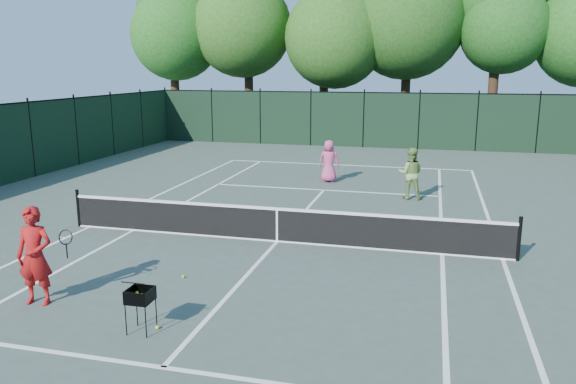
% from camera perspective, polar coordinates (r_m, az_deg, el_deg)
% --- Properties ---
extents(ground, '(90.00, 90.00, 0.00)m').
position_cam_1_polar(ground, '(14.52, -1.11, -5.07)').
color(ground, '#404E45').
rests_on(ground, ground).
extents(sideline_doubles_left, '(0.10, 23.77, 0.01)m').
position_cam_1_polar(sideline_doubles_left, '(16.78, -19.50, -3.36)').
color(sideline_doubles_left, white).
rests_on(sideline_doubles_left, ground).
extents(sideline_doubles_right, '(0.10, 23.77, 0.01)m').
position_cam_1_polar(sideline_doubles_right, '(14.14, 20.98, -6.41)').
color(sideline_doubles_right, white).
rests_on(sideline_doubles_right, ground).
extents(sideline_singles_left, '(0.10, 23.77, 0.01)m').
position_cam_1_polar(sideline_singles_left, '(16.07, -15.43, -3.77)').
color(sideline_singles_left, white).
rests_on(sideline_singles_left, ground).
extents(sideline_singles_right, '(0.10, 23.77, 0.01)m').
position_cam_1_polar(sideline_singles_right, '(14.04, 15.40, -6.15)').
color(sideline_singles_right, white).
rests_on(sideline_singles_right, ground).
extents(baseline_far, '(10.97, 0.10, 0.01)m').
position_cam_1_polar(baseline_far, '(25.86, 5.96, 2.73)').
color(baseline_far, white).
rests_on(baseline_far, ground).
extents(service_line_near, '(8.23, 0.10, 0.01)m').
position_cam_1_polar(service_line_near, '(9.01, -12.57, -17.00)').
color(service_line_near, white).
rests_on(service_line_near, ground).
extents(service_line_far, '(8.23, 0.10, 0.01)m').
position_cam_1_polar(service_line_far, '(20.55, 3.67, 0.20)').
color(service_line_far, white).
rests_on(service_line_far, ground).
extents(center_service_line, '(0.10, 12.80, 0.01)m').
position_cam_1_polar(center_service_line, '(14.51, -1.11, -5.06)').
color(center_service_line, white).
rests_on(center_service_line, ground).
extents(tennis_net, '(11.69, 0.09, 1.06)m').
position_cam_1_polar(tennis_net, '(14.38, -1.12, -3.26)').
color(tennis_net, black).
rests_on(tennis_net, ground).
extents(fence_far, '(24.00, 0.05, 3.00)m').
position_cam_1_polar(fence_far, '(31.67, 7.69, 7.23)').
color(fence_far, black).
rests_on(fence_far, ground).
extents(tree_0, '(6.40, 6.40, 13.14)m').
position_cam_1_polar(tree_0, '(38.81, -11.74, 17.91)').
color(tree_0, black).
rests_on(tree_0, ground).
extents(tree_2, '(6.00, 6.00, 12.40)m').
position_cam_1_polar(tree_2, '(35.91, 3.76, 17.89)').
color(tree_2, black).
rests_on(tree_2, ground).
extents(coach, '(0.92, 0.73, 1.89)m').
position_cam_1_polar(coach, '(11.58, -24.32, -5.94)').
color(coach, '#A61313').
rests_on(coach, ground).
extents(player_pink, '(0.83, 0.56, 1.65)m').
position_cam_1_polar(player_pink, '(21.91, 4.19, 3.16)').
color(player_pink, '#C34478').
rests_on(player_pink, ground).
extents(player_green, '(0.87, 0.69, 1.76)m').
position_cam_1_polar(player_green, '(19.43, 12.35, 1.85)').
color(player_green, '#7DA150').
rests_on(player_green, ground).
extents(ball_hopper, '(0.42, 0.42, 0.78)m').
position_cam_1_polar(ball_hopper, '(9.89, -14.80, -10.16)').
color(ball_hopper, black).
rests_on(ball_hopper, ground).
extents(loose_ball_near_cart, '(0.07, 0.07, 0.07)m').
position_cam_1_polar(loose_ball_near_cart, '(10.16, -13.13, -13.24)').
color(loose_ball_near_cart, '#C7E42E').
rests_on(loose_ball_near_cart, ground).
extents(loose_ball_midcourt, '(0.07, 0.07, 0.07)m').
position_cam_1_polar(loose_ball_midcourt, '(12.30, -10.59, -8.45)').
color(loose_ball_midcourt, '#B7CD2A').
rests_on(loose_ball_midcourt, ground).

